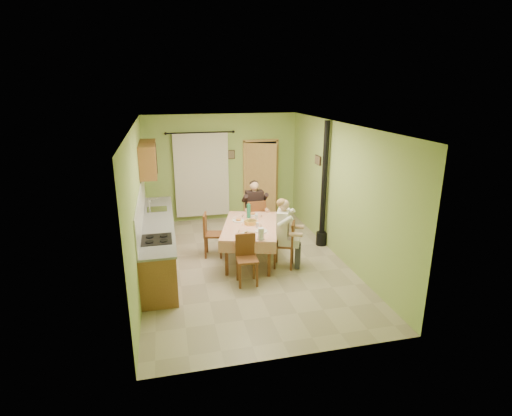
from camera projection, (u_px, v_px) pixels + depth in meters
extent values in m
cube|color=tan|center=(245.00, 264.00, 8.18)|extent=(4.00, 6.00, 0.01)
cube|color=#A0C062|center=(222.00, 168.00, 10.55)|extent=(4.00, 0.04, 2.80)
cube|color=#A0C062|center=(293.00, 262.00, 4.98)|extent=(4.00, 0.04, 2.80)
cube|color=#A0C062|center=(138.00, 205.00, 7.33)|extent=(0.04, 6.00, 2.80)
cube|color=#A0C062|center=(340.00, 192.00, 8.20)|extent=(0.04, 6.00, 2.80)
cube|color=white|center=(244.00, 125.00, 7.35)|extent=(4.00, 6.00, 0.04)
cube|color=brown|center=(159.00, 244.00, 8.05)|extent=(0.60, 3.60, 0.88)
cube|color=gray|center=(157.00, 222.00, 7.92)|extent=(0.64, 3.64, 0.04)
cube|color=white|center=(141.00, 207.00, 7.76)|extent=(0.02, 3.60, 0.66)
cube|color=silver|center=(157.00, 210.00, 8.66)|extent=(0.42, 0.42, 0.03)
cube|color=black|center=(157.00, 239.00, 6.98)|extent=(0.52, 0.56, 0.02)
cube|color=black|center=(176.00, 263.00, 7.19)|extent=(0.01, 0.55, 0.55)
cube|color=brown|center=(148.00, 159.00, 8.79)|extent=(0.35, 1.40, 0.70)
cylinder|color=black|center=(200.00, 133.00, 10.04)|extent=(1.70, 0.04, 0.04)
cube|color=silver|center=(202.00, 175.00, 10.39)|extent=(1.40, 0.06, 2.20)
cube|color=black|center=(261.00, 180.00, 10.88)|extent=(0.84, 0.03, 2.06)
cube|color=tan|center=(245.00, 181.00, 10.77)|extent=(0.06, 0.06, 2.12)
cube|color=tan|center=(277.00, 179.00, 10.96)|extent=(0.06, 0.06, 2.12)
cube|color=tan|center=(261.00, 141.00, 10.55)|extent=(0.96, 0.06, 0.06)
cube|color=tan|center=(261.00, 181.00, 10.71)|extent=(0.78, 0.34, 2.04)
cube|color=tan|center=(250.00, 226.00, 8.19)|extent=(1.52, 2.02, 0.04)
cube|color=tan|center=(247.00, 248.00, 7.37)|extent=(1.03, 0.31, 0.22)
cube|color=tan|center=(253.00, 217.00, 9.07)|extent=(1.03, 0.31, 0.22)
cube|color=tan|center=(225.00, 230.00, 8.25)|extent=(0.51, 1.72, 0.22)
cube|color=tan|center=(276.00, 231.00, 8.19)|extent=(0.51, 1.72, 0.22)
cylinder|color=white|center=(253.00, 214.00, 8.81)|extent=(0.25, 0.25, 0.02)
ellipsoid|color=#CC7233|center=(253.00, 214.00, 8.80)|extent=(0.12, 0.12, 0.05)
cylinder|color=white|center=(249.00, 235.00, 7.61)|extent=(0.25, 0.25, 0.02)
ellipsoid|color=#CC7233|center=(249.00, 234.00, 7.60)|extent=(0.12, 0.12, 0.05)
cylinder|color=white|center=(261.00, 231.00, 7.81)|extent=(0.25, 0.25, 0.02)
ellipsoid|color=#CC7233|center=(261.00, 230.00, 7.81)|extent=(0.12, 0.12, 0.05)
cylinder|color=white|center=(238.00, 221.00, 8.41)|extent=(0.25, 0.25, 0.02)
ellipsoid|color=#CC7233|center=(238.00, 220.00, 8.40)|extent=(0.12, 0.12, 0.05)
cylinder|color=gold|center=(251.00, 222.00, 8.22)|extent=(0.26, 0.26, 0.08)
cylinder|color=white|center=(248.00, 234.00, 7.66)|extent=(0.28, 0.28, 0.02)
cube|color=tan|center=(248.00, 232.00, 7.69)|extent=(0.05, 0.06, 0.03)
cube|color=tan|center=(246.00, 232.00, 7.70)|extent=(0.07, 0.06, 0.03)
cube|color=tan|center=(249.00, 233.00, 7.64)|extent=(0.06, 0.07, 0.03)
cube|color=tan|center=(249.00, 233.00, 7.66)|extent=(0.07, 0.07, 0.03)
cube|color=tan|center=(248.00, 233.00, 7.65)|extent=(0.06, 0.07, 0.03)
cube|color=tan|center=(251.00, 233.00, 7.67)|extent=(0.07, 0.05, 0.03)
cylinder|color=silver|center=(257.00, 225.00, 8.03)|extent=(0.07, 0.07, 0.10)
cylinder|color=silver|center=(257.00, 217.00, 8.51)|extent=(0.07, 0.07, 0.10)
cylinder|color=white|center=(261.00, 234.00, 7.37)|extent=(0.11, 0.11, 0.22)
cylinder|color=silver|center=(261.00, 232.00, 7.36)|extent=(0.02, 0.02, 0.30)
cube|color=brown|center=(255.00, 220.00, 9.32)|extent=(0.44, 0.44, 0.04)
cube|color=brown|center=(257.00, 212.00, 9.06)|extent=(0.43, 0.05, 0.49)
cube|color=brown|center=(247.00, 260.00, 7.23)|extent=(0.39, 0.39, 0.04)
cube|color=brown|center=(245.00, 244.00, 7.32)|extent=(0.37, 0.05, 0.43)
cube|color=brown|center=(284.00, 244.00, 7.93)|extent=(0.51, 0.51, 0.04)
cube|color=brown|center=(293.00, 233.00, 7.83)|extent=(0.19, 0.37, 0.44)
cube|color=brown|center=(213.00, 234.00, 8.44)|extent=(0.46, 0.46, 0.04)
cube|color=brown|center=(205.00, 224.00, 8.37)|extent=(0.12, 0.38, 0.44)
cube|color=black|center=(256.00, 218.00, 9.20)|extent=(0.37, 0.41, 0.16)
cube|color=black|center=(254.00, 202.00, 9.22)|extent=(0.40, 0.23, 0.54)
sphere|color=tan|center=(254.00, 186.00, 9.09)|extent=(0.21, 0.21, 0.21)
ellipsoid|color=black|center=(254.00, 184.00, 9.12)|extent=(0.21, 0.21, 0.16)
cube|color=silver|center=(289.00, 241.00, 7.89)|extent=(0.51, 0.49, 0.16)
cube|color=silver|center=(283.00, 224.00, 7.80)|extent=(0.36, 0.45, 0.54)
sphere|color=tan|center=(284.00, 205.00, 7.69)|extent=(0.21, 0.21, 0.21)
ellipsoid|color=olive|center=(282.00, 203.00, 7.68)|extent=(0.21, 0.21, 0.16)
cylinder|color=black|center=(324.00, 185.00, 8.73)|extent=(0.12, 0.12, 2.80)
cylinder|color=black|center=(321.00, 238.00, 9.11)|extent=(0.24, 0.24, 0.30)
cube|color=black|center=(231.00, 155.00, 10.47)|extent=(0.19, 0.03, 0.23)
cube|color=brown|center=(318.00, 160.00, 9.17)|extent=(0.03, 0.31, 0.21)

